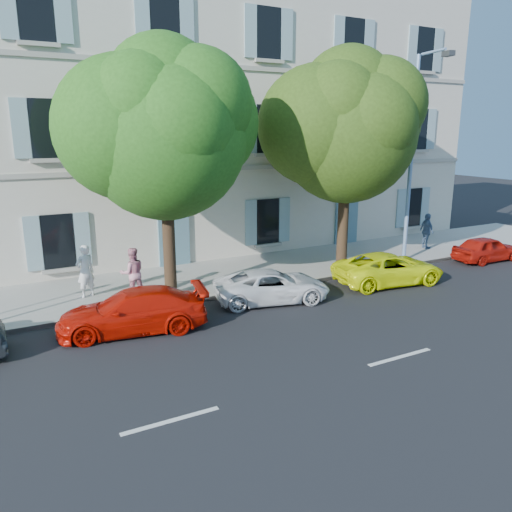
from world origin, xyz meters
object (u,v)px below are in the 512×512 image
car_red_coupe (133,311)px  car_red_hatchback (487,249)px  pedestrian_b (133,273)px  pedestrian_a (85,271)px  car_white_coupe (272,286)px  car_yellow_supercar (389,268)px  pedestrian_c (427,231)px  tree_left (164,138)px  street_lamp (415,148)px  tree_right (347,134)px

car_red_coupe → car_red_hatchback: size_ratio=1.29×
pedestrian_b → pedestrian_a: bearing=-28.6°
car_white_coupe → car_yellow_supercar: size_ratio=0.92×
car_yellow_supercar → pedestrian_c: 5.94m
tree_left → pedestrian_b: size_ratio=4.74×
pedestrian_c → car_red_coupe: bearing=115.0°
car_red_hatchback → car_yellow_supercar: bearing=97.2°
car_red_hatchback → pedestrian_a: size_ratio=1.82×
pedestrian_b → street_lamp: bearing=179.5°
tree_left → pedestrian_b: tree_left is taller
car_red_coupe → pedestrian_c: bearing=112.5°
car_white_coupe → tree_left: size_ratio=0.48×
car_yellow_supercar → pedestrian_b: pedestrian_b is taller
tree_left → car_red_hatchback: bearing=-6.7°
car_yellow_supercar → pedestrian_a: size_ratio=2.35×
tree_right → pedestrian_c: (5.46, 0.67, -4.42)m
tree_right → pedestrian_c: 7.06m
street_lamp → pedestrian_a: (-12.80, 1.58, -3.82)m
tree_right → car_red_hatchback: bearing=-16.3°
pedestrian_a → street_lamp: bearing=150.5°
car_red_hatchback → tree_left: tree_left is taller
tree_right → pedestrian_b: bearing=179.5°
car_white_coupe → street_lamp: 8.66m
car_white_coupe → pedestrian_c: 10.27m
tree_right → tree_left: bearing=-178.0°
car_white_coupe → car_red_hatchback: size_ratio=1.19×
pedestrian_a → pedestrian_c: bearing=156.6°
car_red_coupe → pedestrian_a: 3.41m
pedestrian_b → tree_left: bearing=167.2°
car_white_coupe → car_yellow_supercar: (4.80, -0.32, 0.04)m
car_white_coupe → pedestrian_b: pedestrian_b is taller
car_red_coupe → pedestrian_b: (0.67, 2.48, 0.40)m
car_red_coupe → car_red_hatchback: car_red_coupe is taller
car_yellow_supercar → tree_right: 5.38m
tree_left → street_lamp: 10.30m
pedestrian_b → pedestrian_c: pedestrian_b is taller
car_yellow_supercar → pedestrian_b: size_ratio=2.45×
car_white_coupe → tree_left: 5.86m
street_lamp → pedestrian_a: street_lamp is taller
car_white_coupe → tree_right: tree_right is taller
car_white_coupe → street_lamp: size_ratio=0.46×
car_white_coupe → tree_left: bearing=72.3°
car_red_hatchback → pedestrian_a: 16.53m
tree_right → car_white_coupe: bearing=-155.4°
car_red_coupe → tree_right: tree_right is taller
car_white_coupe → car_red_hatchback: 10.86m
car_red_hatchback → pedestrian_c: size_ratio=1.94×
car_yellow_supercar → street_lamp: street_lamp is taller
car_red_hatchback → pedestrian_b: bearing=85.2°
pedestrian_c → street_lamp: bearing=131.0°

